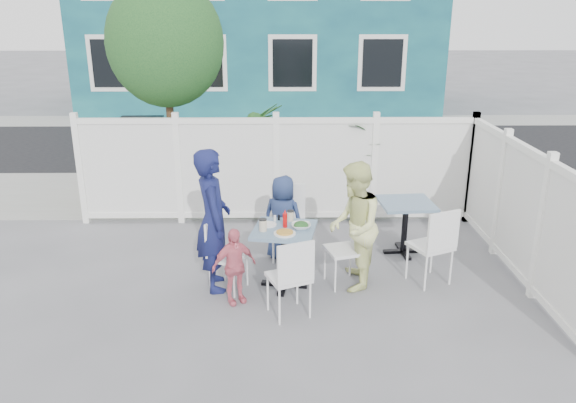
{
  "coord_description": "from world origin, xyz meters",
  "views": [
    {
      "loc": [
        0.18,
        -5.63,
        3.08
      ],
      "look_at": [
        0.25,
        0.69,
        0.91
      ],
      "focal_mm": 35.0,
      "sensor_mm": 36.0,
      "label": 1
    }
  ],
  "objects_px": {
    "toddler": "(234,266)",
    "chair_right": "(350,243)",
    "main_table": "(284,242)",
    "chair_near": "(292,273)",
    "chair_back": "(288,216)",
    "chair_left": "(222,249)",
    "woman": "(354,226)",
    "man": "(213,220)",
    "utility_cabinet": "(144,157)",
    "boy": "(283,218)",
    "spare_table": "(406,214)"
  },
  "relations": [
    {
      "from": "spare_table",
      "to": "man",
      "type": "xyz_separation_m",
      "value": [
        -2.39,
        -0.94,
        0.28
      ]
    },
    {
      "from": "chair_left",
      "to": "chair_near",
      "type": "bearing_deg",
      "value": 72.66
    },
    {
      "from": "toddler",
      "to": "spare_table",
      "type": "bearing_deg",
      "value": 3.21
    },
    {
      "from": "chair_right",
      "to": "woman",
      "type": "bearing_deg",
      "value": -171.12
    },
    {
      "from": "main_table",
      "to": "chair_left",
      "type": "relative_size",
      "value": 0.95
    },
    {
      "from": "boy",
      "to": "spare_table",
      "type": "bearing_deg",
      "value": -151.3
    },
    {
      "from": "spare_table",
      "to": "man",
      "type": "relative_size",
      "value": 0.44
    },
    {
      "from": "spare_table",
      "to": "chair_back",
      "type": "relative_size",
      "value": 0.76
    },
    {
      "from": "main_table",
      "to": "toddler",
      "type": "height_order",
      "value": "toddler"
    },
    {
      "from": "spare_table",
      "to": "boy",
      "type": "height_order",
      "value": "boy"
    },
    {
      "from": "chair_left",
      "to": "woman",
      "type": "bearing_deg",
      "value": 115.26
    },
    {
      "from": "chair_near",
      "to": "chair_left",
      "type": "bearing_deg",
      "value": 116.25
    },
    {
      "from": "spare_table",
      "to": "chair_left",
      "type": "height_order",
      "value": "chair_left"
    },
    {
      "from": "spare_table",
      "to": "toddler",
      "type": "bearing_deg",
      "value": -148.53
    },
    {
      "from": "chair_right",
      "to": "main_table",
      "type": "bearing_deg",
      "value": 79.53
    },
    {
      "from": "spare_table",
      "to": "chair_right",
      "type": "bearing_deg",
      "value": -133.75
    },
    {
      "from": "chair_near",
      "to": "boy",
      "type": "relative_size",
      "value": 0.8
    },
    {
      "from": "main_table",
      "to": "chair_back",
      "type": "height_order",
      "value": "chair_back"
    },
    {
      "from": "man",
      "to": "boy",
      "type": "distance_m",
      "value": 1.15
    },
    {
      "from": "chair_back",
      "to": "chair_near",
      "type": "bearing_deg",
      "value": 92.72
    },
    {
      "from": "utility_cabinet",
      "to": "spare_table",
      "type": "distance_m",
      "value": 4.91
    },
    {
      "from": "woman",
      "to": "boy",
      "type": "relative_size",
      "value": 1.34
    },
    {
      "from": "chair_right",
      "to": "man",
      "type": "relative_size",
      "value": 0.53
    },
    {
      "from": "main_table",
      "to": "chair_back",
      "type": "bearing_deg",
      "value": 86.08
    },
    {
      "from": "toddler",
      "to": "man",
      "type": "bearing_deg",
      "value": 96.02
    },
    {
      "from": "man",
      "to": "main_table",
      "type": "bearing_deg",
      "value": -102.35
    },
    {
      "from": "chair_right",
      "to": "chair_near",
      "type": "distance_m",
      "value": 1.05
    },
    {
      "from": "chair_left",
      "to": "spare_table",
      "type": "bearing_deg",
      "value": 136.69
    },
    {
      "from": "spare_table",
      "to": "chair_near",
      "type": "relative_size",
      "value": 0.82
    },
    {
      "from": "chair_left",
      "to": "man",
      "type": "relative_size",
      "value": 0.5
    },
    {
      "from": "utility_cabinet",
      "to": "boy",
      "type": "xyz_separation_m",
      "value": [
        2.45,
        -2.92,
        -0.07
      ]
    },
    {
      "from": "chair_left",
      "to": "man",
      "type": "bearing_deg",
      "value": -86.65
    },
    {
      "from": "chair_left",
      "to": "man",
      "type": "xyz_separation_m",
      "value": [
        -0.1,
        0.04,
        0.34
      ]
    },
    {
      "from": "toddler",
      "to": "chair_right",
      "type": "bearing_deg",
      "value": -9.52
    },
    {
      "from": "chair_near",
      "to": "woman",
      "type": "distance_m",
      "value": 1.05
    },
    {
      "from": "spare_table",
      "to": "chair_right",
      "type": "xyz_separation_m",
      "value": [
        -0.83,
        -0.86,
        -0.04
      ]
    },
    {
      "from": "toddler",
      "to": "chair_back",
      "type": "bearing_deg",
      "value": 35.61
    },
    {
      "from": "main_table",
      "to": "spare_table",
      "type": "relative_size",
      "value": 1.1
    },
    {
      "from": "spare_table",
      "to": "chair_left",
      "type": "bearing_deg",
      "value": -157.03
    },
    {
      "from": "main_table",
      "to": "chair_near",
      "type": "height_order",
      "value": "chair_near"
    },
    {
      "from": "chair_right",
      "to": "boy",
      "type": "xyz_separation_m",
      "value": [
        -0.78,
        0.71,
        0.04
      ]
    },
    {
      "from": "chair_near",
      "to": "woman",
      "type": "bearing_deg",
      "value": 22.14
    },
    {
      "from": "spare_table",
      "to": "toddler",
      "type": "distance_m",
      "value": 2.51
    },
    {
      "from": "chair_back",
      "to": "man",
      "type": "xyz_separation_m",
      "value": [
        -0.86,
        -0.87,
        0.27
      ]
    },
    {
      "from": "main_table",
      "to": "boy",
      "type": "distance_m",
      "value": 0.79
    },
    {
      "from": "spare_table",
      "to": "chair_near",
      "type": "distance_m",
      "value": 2.25
    },
    {
      "from": "spare_table",
      "to": "chair_near",
      "type": "height_order",
      "value": "chair_near"
    },
    {
      "from": "main_table",
      "to": "chair_near",
      "type": "distance_m",
      "value": 0.72
    },
    {
      "from": "utility_cabinet",
      "to": "main_table",
      "type": "bearing_deg",
      "value": -59.51
    },
    {
      "from": "main_table",
      "to": "chair_left",
      "type": "xyz_separation_m",
      "value": [
        -0.71,
        -0.03,
        -0.08
      ]
    }
  ]
}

